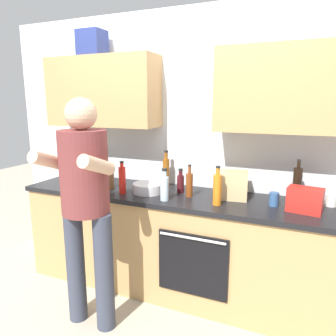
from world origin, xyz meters
The scene contains 19 objects.
ground_plane centered at (0.00, 0.00, 0.00)m, with size 12.00×12.00×0.00m, color #B2A893.
back_wall_unit centered at (-0.01, 0.28, 1.49)m, with size 4.00×0.38×2.50m.
counter centered at (0.00, 0.00, 0.45)m, with size 2.84×0.67×0.90m.
person_standing centered at (-0.44, -0.68, 1.02)m, with size 0.49×0.45×1.71m.
bottle_wine centered at (0.00, 0.07, 0.99)m, with size 0.06×0.06×0.21m.
bottle_syrup centered at (-0.20, 0.22, 1.05)m, with size 0.06×0.06×0.34m.
bottle_juice centered at (0.38, -0.14, 1.03)m, with size 0.07×0.07×0.31m.
bottle_water centered at (-0.04, -0.19, 1.01)m, with size 0.07×0.07×0.26m.
bottle_hotsauce centered at (-0.45, -0.16, 1.03)m, with size 0.06×0.06×0.29m.
bottle_vinegar centered at (0.11, -0.01, 1.01)m, with size 0.06×0.06×0.27m.
bottle_soy centered at (0.94, 0.18, 1.04)m, with size 0.07×0.07×0.34m.
cup_stoneware centered at (-0.79, 0.14, 0.94)m, with size 0.09×0.09×0.09m, color slate.
cup_coffee centered at (1.19, 0.18, 0.94)m, with size 0.08×0.08×0.09m, color white.
cup_tea centered at (0.79, 0.01, 0.95)m, with size 0.07×0.07×0.10m, color #33598C.
mixing_bowl centered at (-0.26, -0.04, 0.94)m, with size 0.27×0.27×0.08m, color silver.
knife_block centered at (-0.66, -0.11, 1.01)m, with size 0.10×0.14×0.27m.
potted_herb centered at (-1.04, -0.01, 1.03)m, with size 0.16×0.16×0.24m.
grocery_bag_crisps centered at (1.01, -0.04, 0.99)m, with size 0.24×0.14×0.18m, color red.
grocery_bag_bread centered at (0.45, 0.09, 1.01)m, with size 0.25×0.22×0.22m, color tan.
Camera 1 is at (0.95, -2.44, 1.69)m, focal length 33.87 mm.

